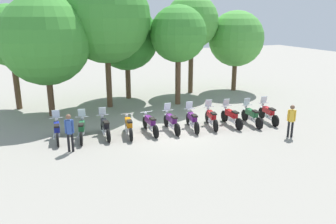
% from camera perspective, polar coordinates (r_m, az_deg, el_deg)
% --- Properties ---
extents(ground_plane, '(80.00, 80.00, 0.00)m').
position_cam_1_polar(ground_plane, '(17.69, 0.61, -3.22)').
color(ground_plane, gray).
extents(motorcycle_0, '(0.62, 2.19, 1.37)m').
position_cam_1_polar(motorcycle_0, '(17.10, -18.16, -2.91)').
color(motorcycle_0, black).
rests_on(motorcycle_0, ground_plane).
extents(motorcycle_1, '(0.74, 2.17, 1.37)m').
position_cam_1_polar(motorcycle_1, '(16.93, -14.29, -2.79)').
color(motorcycle_1, black).
rests_on(motorcycle_1, ground_plane).
extents(motorcycle_2, '(0.62, 2.19, 1.37)m').
position_cam_1_polar(motorcycle_2, '(17.03, -10.55, -2.44)').
color(motorcycle_2, black).
rests_on(motorcycle_2, ground_plane).
extents(motorcycle_3, '(0.68, 2.18, 0.99)m').
position_cam_1_polar(motorcycle_3, '(17.02, -6.64, -2.34)').
color(motorcycle_3, black).
rests_on(motorcycle_3, ground_plane).
extents(motorcycle_4, '(0.62, 2.19, 0.99)m').
position_cam_1_polar(motorcycle_4, '(17.29, -3.03, -1.95)').
color(motorcycle_4, black).
rests_on(motorcycle_4, ground_plane).
extents(motorcycle_5, '(0.62, 2.19, 1.37)m').
position_cam_1_polar(motorcycle_5, '(17.55, 0.57, -1.60)').
color(motorcycle_5, black).
rests_on(motorcycle_5, ground_plane).
extents(motorcycle_6, '(0.71, 2.18, 1.37)m').
position_cam_1_polar(motorcycle_6, '(17.87, 4.10, -1.31)').
color(motorcycle_6, black).
rests_on(motorcycle_6, ground_plane).
extents(motorcycle_7, '(0.77, 2.16, 1.37)m').
position_cam_1_polar(motorcycle_7, '(18.36, 7.29, -0.93)').
color(motorcycle_7, black).
rests_on(motorcycle_7, ground_plane).
extents(motorcycle_8, '(0.62, 2.19, 1.37)m').
position_cam_1_polar(motorcycle_8, '(18.74, 10.58, -0.73)').
color(motorcycle_8, black).
rests_on(motorcycle_8, ground_plane).
extents(motorcycle_9, '(0.63, 2.19, 1.37)m').
position_cam_1_polar(motorcycle_9, '(19.14, 13.87, -0.57)').
color(motorcycle_9, black).
rests_on(motorcycle_9, ground_plane).
extents(motorcycle_10, '(0.71, 2.18, 1.37)m').
position_cam_1_polar(motorcycle_10, '(19.81, 16.50, -0.20)').
color(motorcycle_10, black).
rests_on(motorcycle_10, ground_plane).
extents(person_0, '(0.37, 0.30, 1.64)m').
position_cam_1_polar(person_0, '(17.61, 20.04, -1.05)').
color(person_0, black).
rests_on(person_0, ground_plane).
extents(person_1, '(0.41, 0.27, 1.73)m').
position_cam_1_polar(person_1, '(15.37, -16.24, -2.91)').
color(person_1, black).
rests_on(person_1, ground_plane).
extents(tree_0, '(3.75, 3.75, 6.50)m').
position_cam_1_polar(tree_0, '(23.18, -24.98, 11.54)').
color(tree_0, brown).
rests_on(tree_0, ground_plane).
extents(tree_1, '(5.13, 5.13, 7.02)m').
position_cam_1_polar(tree_1, '(20.82, -19.97, 11.28)').
color(tree_1, brown).
rests_on(tree_1, ground_plane).
extents(tree_2, '(5.55, 5.55, 8.43)m').
position_cam_1_polar(tree_2, '(21.91, -10.44, 15.29)').
color(tree_2, brown).
rests_on(tree_2, ground_plane).
extents(tree_3, '(4.45, 4.45, 6.51)m').
position_cam_1_polar(tree_3, '(24.16, -6.96, 12.24)').
color(tree_3, brown).
rests_on(tree_3, ground_plane).
extents(tree_4, '(3.65, 3.65, 6.48)m').
position_cam_1_polar(tree_4, '(22.32, 1.74, 12.96)').
color(tree_4, brown).
rests_on(tree_4, ground_plane).
extents(tree_5, '(3.97, 3.97, 7.33)m').
position_cam_1_polar(tree_5, '(25.85, 3.99, 14.88)').
color(tree_5, brown).
rests_on(tree_5, ground_plane).
extents(tree_6, '(4.25, 4.25, 6.18)m').
position_cam_1_polar(tree_6, '(27.19, 11.40, 11.98)').
color(tree_6, brown).
rests_on(tree_6, ground_plane).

